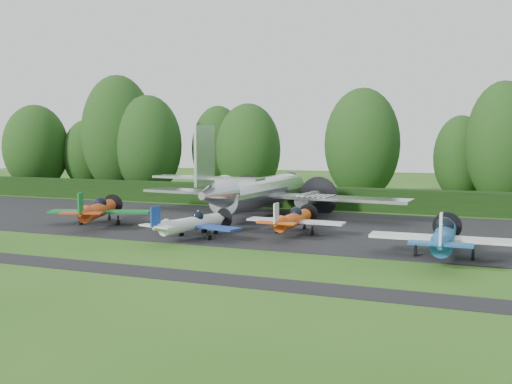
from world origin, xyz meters
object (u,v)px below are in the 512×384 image
at_px(light_plane_white, 192,224).
at_px(light_plane_orange, 293,220).
at_px(transport_plane, 260,192).
at_px(light_plane_blue, 444,237).
at_px(light_plane_red, 98,210).

height_order(light_plane_white, light_plane_orange, light_plane_orange).
bearing_deg(transport_plane, light_plane_blue, -43.32).
distance_m(transport_plane, light_plane_white, 11.03).
distance_m(transport_plane, light_plane_orange, 8.86).
xyz_separation_m(light_plane_red, light_plane_blue, (24.14, -3.11, 0.06)).
relative_size(light_plane_red, light_plane_orange, 1.13).
bearing_deg(light_plane_white, light_plane_red, 149.69).
height_order(transport_plane, light_plane_orange, transport_plane).
distance_m(light_plane_red, light_plane_blue, 24.34).
bearing_deg(transport_plane, light_plane_white, -97.57).
xyz_separation_m(light_plane_red, light_plane_white, (8.93, -2.46, -0.17)).
relative_size(transport_plane, light_plane_red, 3.00).
height_order(transport_plane, light_plane_white, transport_plane).
bearing_deg(light_plane_blue, light_plane_red, 173.03).
height_order(light_plane_white, light_plane_blue, light_plane_blue).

